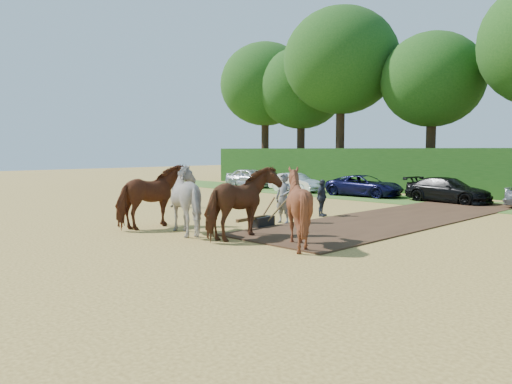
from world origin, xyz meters
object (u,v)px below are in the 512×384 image
(spectator_near, at_px, (177,191))
(parked_cars, at_px, (491,193))
(plough_team, at_px, (220,201))
(spectator_far, at_px, (322,198))

(spectator_near, bearing_deg, parked_cars, -8.45)
(parked_cars, bearing_deg, plough_team, -101.18)
(spectator_far, height_order, parked_cars, spectator_far)
(plough_team, bearing_deg, parked_cars, 78.82)
(plough_team, bearing_deg, spectator_near, 153.74)
(spectator_near, xyz_separation_m, spectator_far, (7.28, 2.44, 0.01))
(spectator_near, height_order, parked_cars, spectator_near)
(spectator_far, distance_m, parked_cars, 9.91)
(plough_team, relative_size, parked_cars, 0.19)
(spectator_far, bearing_deg, parked_cars, -37.73)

